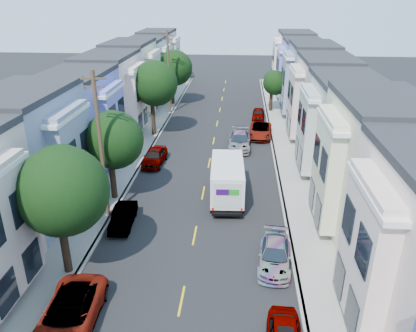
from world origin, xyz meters
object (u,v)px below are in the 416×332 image
utility_pole_near (101,147)px  lead_sedan (239,141)px  fedex_truck (227,179)px  parked_left_d (155,157)px  utility_pole_far (169,73)px  parked_left_b (69,315)px  tree_b (61,191)px  tree_d (154,84)px  parked_left_c (123,217)px  tree_c (113,140)px  parked_right_b (275,255)px  tree_far_r (274,83)px  parked_right_c (260,131)px  parked_right_d (258,114)px  tree_e (174,68)px

utility_pole_near → lead_sedan: utility_pole_near is taller
fedex_truck → parked_left_d: fedex_truck is taller
utility_pole_far → parked_left_b: (1.40, -36.19, -4.40)m
tree_b → tree_d: 23.51m
tree_b → parked_left_c: size_ratio=2.03×
tree_c → utility_pole_near: size_ratio=0.68×
tree_d → parked_left_c: 19.08m
parked_left_c → tree_b: bearing=-108.6°
fedex_truck → parked_right_b: 8.47m
tree_c → fedex_truck: 8.75m
lead_sedan → tree_far_r: bearing=73.9°
parked_left_b → parked_right_c: 29.50m
parked_left_d → parked_right_d: 17.97m
parked_left_b → parked_right_d: bearing=71.3°
parked_right_b → tree_e: bearing=113.4°
parked_left_b → parked_right_d: (9.80, 34.63, -0.14)m
fedex_truck → lead_sedan: (0.83, 10.86, -0.90)m
parked_left_c → parked_right_b: parked_right_b is taller
fedex_truck → tree_c: bearing=-177.7°
parked_left_b → parked_left_c: (0.00, 9.10, -0.13)m
parked_left_d → parked_right_c: size_ratio=0.89×
parked_right_c → parked_left_b: bearing=-104.7°
tree_e → lead_sedan: size_ratio=1.46×
lead_sedan → parked_right_b: bearing=-82.4°
fedex_truck → parked_left_c: size_ratio=1.68×
parked_right_b → parked_right_c: parked_right_c is taller
tree_b → lead_sedan: size_ratio=1.49×
lead_sedan → parked_left_c: bearing=-115.7°
fedex_truck → parked_left_b: bearing=-119.3°
tree_far_r → parked_right_c: bearing=-101.1°
utility_pole_near → fedex_truck: size_ratio=1.62×
tree_e → utility_pole_far: size_ratio=0.74×
parked_right_c → utility_pole_near: bearing=-117.8°
tree_b → tree_c: bearing=90.0°
parked_right_b → tree_c: bearing=153.0°
utility_pole_near → parked_right_c: (11.20, 17.63, -4.46)m
fedex_truck → tree_b: bearing=-133.3°
utility_pole_far → lead_sedan: (9.00, -11.91, -4.40)m
tree_c → parked_right_c: (11.20, 15.09, -4.01)m
utility_pole_near → parked_right_c: size_ratio=2.00×
tree_b → tree_far_r: (13.20, 34.03, -1.38)m
parked_left_b → parked_left_c: bearing=87.1°
utility_pole_far → lead_sedan: size_ratio=1.99×
lead_sedan → tree_e: bearing=120.0°
parked_right_c → tree_c: bearing=-121.9°
tree_b → parked_right_d: (11.20, 30.69, -4.49)m
tree_e → utility_pole_far: 4.29m
tree_e → parked_left_d: bearing=-86.2°
parked_left_d → tree_b: bearing=-91.9°
lead_sedan → parked_left_b: bearing=-106.5°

